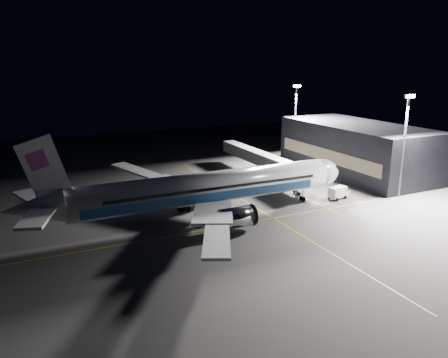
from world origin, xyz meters
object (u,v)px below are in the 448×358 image
at_px(floodlight_mast_south, 405,137).
at_px(safety_cone_a, 179,202).
at_px(jet_bridge, 264,160).
at_px(service_truck, 339,192).
at_px(airliner, 202,189).
at_px(floodlight_mast_north, 295,115).
at_px(safety_cone_b, 175,211).
at_px(baggage_tug, 190,190).
at_px(safety_cone_c, 200,191).

distance_m(floodlight_mast_south, safety_cone_a, 46.49).
xyz_separation_m(jet_bridge, service_truck, (5.93, -19.95, -3.26)).
relative_size(airliner, floodlight_mast_north, 2.97).
relative_size(floodlight_mast_south, safety_cone_b, 32.46).
bearing_deg(baggage_tug, safety_cone_b, -132.17).
bearing_deg(service_truck, safety_cone_c, 132.85).
relative_size(service_truck, safety_cone_b, 8.08).
xyz_separation_m(floodlight_mast_north, safety_cone_c, (-35.82, -17.99, -12.06)).
relative_size(safety_cone_a, safety_cone_c, 1.10).
bearing_deg(service_truck, safety_cone_b, 156.42).
xyz_separation_m(jet_bridge, floodlight_mast_south, (18.00, -24.07, 7.79)).
distance_m(airliner, floodlight_mast_north, 52.56).
height_order(airliner, jet_bridge, airliner).
distance_m(airliner, safety_cone_c, 15.72).
xyz_separation_m(floodlight_mast_south, safety_cone_b, (-44.76, 10.01, -12.05)).
height_order(jet_bridge, safety_cone_a, jet_bridge).
distance_m(jet_bridge, floodlight_mast_south, 31.05).
distance_m(jet_bridge, service_truck, 21.07).
bearing_deg(safety_cone_a, floodlight_mast_south, -19.42).
xyz_separation_m(airliner, safety_cone_c, (5.26, 14.00, -4.85)).
bearing_deg(floodlight_mast_south, jet_bridge, 126.79).
relative_size(airliner, baggage_tug, 22.65).
height_order(floodlight_mast_south, service_truck, floodlight_mast_south).
height_order(floodlight_mast_north, safety_cone_a, floodlight_mast_north).
bearing_deg(floodlight_mast_south, airliner, 171.67).
distance_m(service_truck, safety_cone_c, 28.60).
height_order(airliner, floodlight_mast_south, floodlight_mast_south).
height_order(jet_bridge, floodlight_mast_south, floodlight_mast_south).
bearing_deg(airliner, jet_bridge, 38.04).
relative_size(floodlight_mast_north, safety_cone_a, 30.08).
bearing_deg(baggage_tug, safety_cone_a, -138.59).
bearing_deg(safety_cone_c, floodlight_mast_north, 26.67).
relative_size(jet_bridge, safety_cone_b, 53.95).
bearing_deg(floodlight_mast_north, safety_cone_a, -151.42).
xyz_separation_m(floodlight_mast_south, safety_cone_a, (-42.35, 14.93, -12.03)).
relative_size(floodlight_mast_south, service_truck, 4.02).
relative_size(jet_bridge, floodlight_mast_south, 1.66).
xyz_separation_m(floodlight_mast_north, baggage_tug, (-37.85, -17.83, -11.54)).
distance_m(floodlight_mast_north, safety_cone_b, 54.15).
bearing_deg(safety_cone_c, jet_bridge, 12.83).
xyz_separation_m(airliner, floodlight_mast_south, (41.08, -6.01, 7.21)).
relative_size(jet_bridge, floodlight_mast_north, 1.66).
distance_m(floodlight_mast_north, safety_cone_a, 49.70).
xyz_separation_m(airliner, baggage_tug, (3.23, 14.16, -4.34)).
xyz_separation_m(safety_cone_a, safety_cone_b, (-2.41, -4.92, -0.03)).
xyz_separation_m(airliner, service_truck, (29.01, -1.89, -3.84)).
bearing_deg(safety_cone_a, service_truck, -19.65).
height_order(jet_bridge, floodlight_mast_north, floodlight_mast_north).
distance_m(jet_bridge, safety_cone_c, 18.76).
bearing_deg(service_truck, baggage_tug, 134.74).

